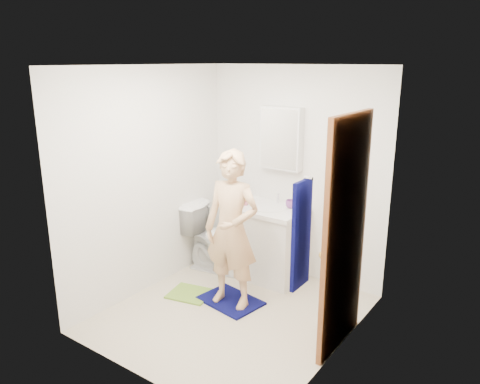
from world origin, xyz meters
name	(u,v)px	position (x,y,z in m)	size (l,w,h in m)	color
floor	(232,314)	(0.00, 0.00, -0.01)	(2.20, 2.40, 0.02)	beige
ceiling	(231,64)	(0.00, 0.00, 2.41)	(2.20, 2.40, 0.02)	white
wall_back	(295,174)	(0.00, 1.21, 1.20)	(2.20, 0.02, 2.40)	white
wall_front	(133,238)	(0.00, -1.21, 1.20)	(2.20, 0.02, 2.40)	white
wall_left	(148,181)	(-1.11, 0.00, 1.20)	(0.02, 2.40, 2.40)	white
wall_right	(344,222)	(1.11, 0.00, 1.20)	(0.02, 2.40, 2.40)	white
vanity_cabinet	(269,245)	(-0.15, 0.91, 0.40)	(0.75, 0.55, 0.80)	white
countertop	(269,209)	(-0.15, 0.91, 0.83)	(0.79, 0.59, 0.05)	white
sink_basin	(269,208)	(-0.15, 0.91, 0.84)	(0.40, 0.40, 0.03)	white
faucet	(278,198)	(-0.15, 1.09, 0.91)	(0.03, 0.03, 0.12)	silver
medicine_cabinet	(281,138)	(-0.15, 1.14, 1.60)	(0.50, 0.12, 0.70)	white
mirror_panel	(278,139)	(-0.15, 1.08, 1.60)	(0.46, 0.01, 0.66)	white
door	(345,236)	(1.07, 0.15, 1.02)	(0.05, 0.80, 2.05)	#9C572B
door_knob	(323,255)	(1.03, -0.17, 0.95)	(0.07, 0.07, 0.07)	gold
towel	(301,235)	(1.03, -0.57, 1.25)	(0.03, 0.24, 0.80)	#070947
towel_hook	(309,178)	(1.07, -0.57, 1.67)	(0.02, 0.02, 0.06)	silver
toilet	(218,238)	(-0.75, 0.73, 0.41)	(0.45, 0.79, 0.81)	white
bath_mat	(231,301)	(-0.16, 0.18, 0.01)	(0.62, 0.45, 0.02)	#070947
green_rug	(190,294)	(-0.60, 0.05, 0.01)	(0.44, 0.37, 0.02)	#79A737
soap_dispenser	(244,195)	(-0.45, 0.84, 0.96)	(0.10, 0.10, 0.21)	#BB5767
toothbrush_cup	(291,204)	(0.05, 1.03, 0.89)	(0.11, 0.11, 0.09)	#7D3F8B
man	(232,230)	(-0.11, 0.15, 0.82)	(0.58, 0.38, 1.60)	#E0B07E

